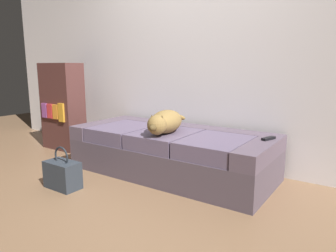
{
  "coord_description": "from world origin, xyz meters",
  "views": [
    {
      "loc": [
        1.66,
        -1.53,
        1.06
      ],
      "look_at": [
        0.0,
        0.91,
        0.49
      ],
      "focal_mm": 33.16,
      "sensor_mm": 36.0,
      "label": 1
    }
  ],
  "objects_px": {
    "dog_tan": "(165,122)",
    "bookshelf": "(63,107)",
    "couch": "(171,152)",
    "handbag": "(63,174)",
    "tv_remote": "(268,138)"
  },
  "relations": [
    {
      "from": "handbag",
      "to": "bookshelf",
      "type": "bearing_deg",
      "value": 141.72
    },
    {
      "from": "dog_tan",
      "to": "bookshelf",
      "type": "bearing_deg",
      "value": 174.25
    },
    {
      "from": "dog_tan",
      "to": "handbag",
      "type": "distance_m",
      "value": 1.03
    },
    {
      "from": "dog_tan",
      "to": "handbag",
      "type": "bearing_deg",
      "value": -130.34
    },
    {
      "from": "couch",
      "to": "tv_remote",
      "type": "bearing_deg",
      "value": 8.52
    },
    {
      "from": "handbag",
      "to": "bookshelf",
      "type": "distance_m",
      "value": 1.49
    },
    {
      "from": "couch",
      "to": "tv_remote",
      "type": "distance_m",
      "value": 0.95
    },
    {
      "from": "couch",
      "to": "handbag",
      "type": "bearing_deg",
      "value": -123.58
    },
    {
      "from": "dog_tan",
      "to": "bookshelf",
      "type": "relative_size",
      "value": 0.56
    },
    {
      "from": "dog_tan",
      "to": "handbag",
      "type": "xyz_separation_m",
      "value": [
        -0.6,
        -0.71,
        -0.42
      ]
    },
    {
      "from": "tv_remote",
      "to": "bookshelf",
      "type": "distance_m",
      "value": 2.62
    },
    {
      "from": "dog_tan",
      "to": "bookshelf",
      "type": "xyz_separation_m",
      "value": [
        -1.73,
        0.17,
        -0.0
      ]
    },
    {
      "from": "couch",
      "to": "bookshelf",
      "type": "xyz_separation_m",
      "value": [
        -1.7,
        0.02,
        0.33
      ]
    },
    {
      "from": "couch",
      "to": "bookshelf",
      "type": "distance_m",
      "value": 1.73
    },
    {
      "from": "bookshelf",
      "to": "tv_remote",
      "type": "bearing_deg",
      "value": 2.5
    }
  ]
}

